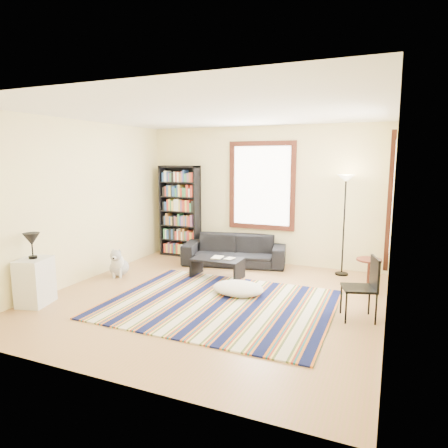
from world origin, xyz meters
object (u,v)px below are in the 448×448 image
at_px(folding_chair, 359,288).
at_px(white_cabinet, 35,282).
at_px(bookshelf, 180,211).
at_px(coffee_table, 217,268).
at_px(sofa, 234,250).
at_px(dog, 119,262).
at_px(floor_lamp, 344,226).
at_px(side_table, 368,275).
at_px(floor_cushion, 238,288).

relative_size(folding_chair, white_cabinet, 1.23).
xyz_separation_m(bookshelf, coffee_table, (1.47, -1.26, -0.82)).
bearing_deg(bookshelf, sofa, -10.85).
distance_m(white_cabinet, dog, 1.71).
relative_size(sofa, coffee_table, 2.30).
distance_m(coffee_table, floor_lamp, 2.45).
xyz_separation_m(folding_chair, dog, (-4.25, 0.40, -0.17)).
xyz_separation_m(floor_lamp, side_table, (0.51, -0.81, -0.66)).
height_order(sofa, floor_cushion, sofa).
xyz_separation_m(bookshelf, folding_chair, (3.99, -2.26, -0.57)).
xyz_separation_m(white_cabinet, dog, (0.20, 1.70, -0.09)).
xyz_separation_m(coffee_table, white_cabinet, (-1.93, -2.30, 0.17)).
bearing_deg(sofa, bookshelf, 157.08).
relative_size(floor_cushion, folding_chair, 0.97).
height_order(floor_cushion, white_cabinet, white_cabinet).
bearing_deg(folding_chair, coffee_table, 141.46).
height_order(coffee_table, side_table, side_table).
xyz_separation_m(coffee_table, folding_chair, (2.52, -1.00, 0.25)).
relative_size(sofa, bookshelf, 1.03).
bearing_deg(floor_cushion, side_table, 27.97).
bearing_deg(coffee_table, floor_lamp, 27.74).
relative_size(bookshelf, dog, 3.85).
bearing_deg(sofa, white_cabinet, -131.70).
relative_size(bookshelf, floor_lamp, 1.08).
bearing_deg(floor_cushion, folding_chair, -8.67).
relative_size(bookshelf, white_cabinet, 2.86).
height_order(white_cabinet, dog, white_cabinet).
height_order(folding_chair, white_cabinet, folding_chair).
xyz_separation_m(side_table, white_cabinet, (-4.50, -2.58, 0.08)).
height_order(coffee_table, floor_lamp, floor_lamp).
distance_m(sofa, side_table, 2.72).
bearing_deg(floor_lamp, bookshelf, 177.24).
bearing_deg(sofa, dog, -148.41).
height_order(coffee_table, dog, dog).
bearing_deg(side_table, floor_lamp, 122.22).
xyz_separation_m(coffee_table, dog, (-1.72, -0.60, 0.08)).
height_order(floor_cushion, dog, dog).
height_order(sofa, dog, sofa).
relative_size(sofa, floor_lamp, 1.11).
bearing_deg(folding_chair, dog, 157.78).
relative_size(floor_lamp, dog, 3.59).
distance_m(sofa, folding_chair, 3.26).
distance_m(sofa, bookshelf, 1.60).
bearing_deg(floor_cushion, bookshelf, 137.40).
bearing_deg(side_table, floor_cushion, -152.03).
relative_size(bookshelf, side_table, 3.70).
relative_size(coffee_table, side_table, 1.67).
bearing_deg(side_table, white_cabinet, -150.16).
bearing_deg(white_cabinet, floor_lamp, 25.80).
bearing_deg(folding_chair, floor_lamp, 85.51).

